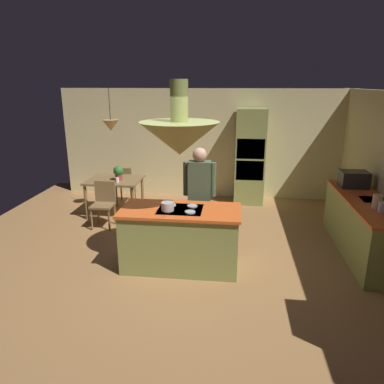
# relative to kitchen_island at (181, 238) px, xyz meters

# --- Properties ---
(ground) EXTENTS (8.16, 8.16, 0.00)m
(ground) POSITION_rel_kitchen_island_xyz_m (0.00, 0.20, -0.46)
(ground) COLOR #9E7042
(wall_back) EXTENTS (6.80, 0.10, 2.55)m
(wall_back) POSITION_rel_kitchen_island_xyz_m (0.00, 3.65, 0.81)
(wall_back) COLOR beige
(wall_back) RESTS_ON ground
(kitchen_island) EXTENTS (1.75, 0.83, 0.94)m
(kitchen_island) POSITION_rel_kitchen_island_xyz_m (0.00, 0.00, 0.00)
(kitchen_island) COLOR #8C934C
(kitchen_island) RESTS_ON ground
(counter_run_right) EXTENTS (0.73, 2.41, 0.92)m
(counter_run_right) POSITION_rel_kitchen_island_xyz_m (2.84, 0.80, 0.00)
(counter_run_right) COLOR #8C934C
(counter_run_right) RESTS_ON ground
(oven_tower) EXTENTS (0.66, 0.62, 2.14)m
(oven_tower) POSITION_rel_kitchen_island_xyz_m (1.10, 3.24, 0.61)
(oven_tower) COLOR #8C934C
(oven_tower) RESTS_ON ground
(dining_table) EXTENTS (1.09, 0.89, 0.76)m
(dining_table) POSITION_rel_kitchen_island_xyz_m (-1.70, 2.10, 0.20)
(dining_table) COLOR olive
(dining_table) RESTS_ON ground
(person_at_island) EXTENTS (0.53, 0.23, 1.70)m
(person_at_island) POSITION_rel_kitchen_island_xyz_m (0.21, 0.68, 0.52)
(person_at_island) COLOR tan
(person_at_island) RESTS_ON ground
(range_hood) EXTENTS (1.10, 1.10, 1.00)m
(range_hood) POSITION_rel_kitchen_island_xyz_m (0.00, 0.00, 1.51)
(range_hood) COLOR #8C934C
(pendant_light_over_table) EXTENTS (0.32, 0.32, 0.82)m
(pendant_light_over_table) POSITION_rel_kitchen_island_xyz_m (-1.70, 2.10, 1.40)
(pendant_light_over_table) COLOR #E0B266
(chair_facing_island) EXTENTS (0.40, 0.40, 0.87)m
(chair_facing_island) POSITION_rel_kitchen_island_xyz_m (-1.70, 1.43, 0.04)
(chair_facing_island) COLOR olive
(chair_facing_island) RESTS_ON ground
(chair_by_back_wall) EXTENTS (0.40, 0.40, 0.87)m
(chair_by_back_wall) POSITION_rel_kitchen_island_xyz_m (-1.70, 2.77, 0.04)
(chair_by_back_wall) COLOR olive
(chair_by_back_wall) RESTS_ON ground
(potted_plant_on_table) EXTENTS (0.20, 0.20, 0.30)m
(potted_plant_on_table) POSITION_rel_kitchen_island_xyz_m (-1.57, 2.03, 0.47)
(potted_plant_on_table) COLOR #99382D
(potted_plant_on_table) RESTS_ON dining_table
(cup_on_table) EXTENTS (0.07, 0.07, 0.09)m
(cup_on_table) POSITION_rel_kitchen_island_xyz_m (-1.56, 1.88, 0.34)
(cup_on_table) COLOR white
(cup_on_table) RESTS_ON dining_table
(canister_flour) EXTENTS (0.10, 0.10, 0.15)m
(canister_flour) POSITION_rel_kitchen_island_xyz_m (2.84, 0.21, 0.53)
(canister_flour) COLOR silver
(canister_flour) RESTS_ON counter_run_right
(canister_sugar) EXTENTS (0.14, 0.14, 0.20)m
(canister_sugar) POSITION_rel_kitchen_island_xyz_m (2.84, 0.39, 0.56)
(canister_sugar) COLOR #E0B78C
(canister_sugar) RESTS_ON counter_run_right
(microwave_on_counter) EXTENTS (0.46, 0.36, 0.28)m
(microwave_on_counter) POSITION_rel_kitchen_island_xyz_m (2.84, 1.51, 0.59)
(microwave_on_counter) COLOR #232326
(microwave_on_counter) RESTS_ON counter_run_right
(cooking_pot_on_cooktop) EXTENTS (0.18, 0.18, 0.12)m
(cooking_pot_on_cooktop) POSITION_rel_kitchen_island_xyz_m (-0.16, -0.13, 0.53)
(cooking_pot_on_cooktop) COLOR #B2B2B7
(cooking_pot_on_cooktop) RESTS_ON kitchen_island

